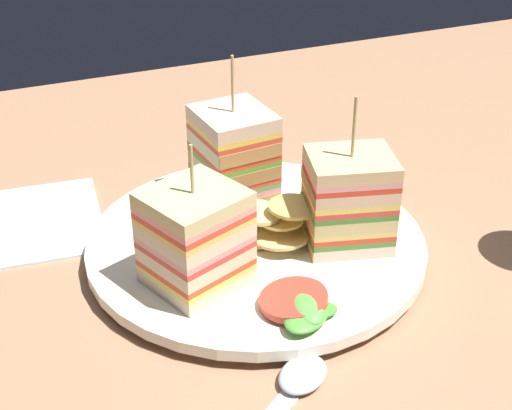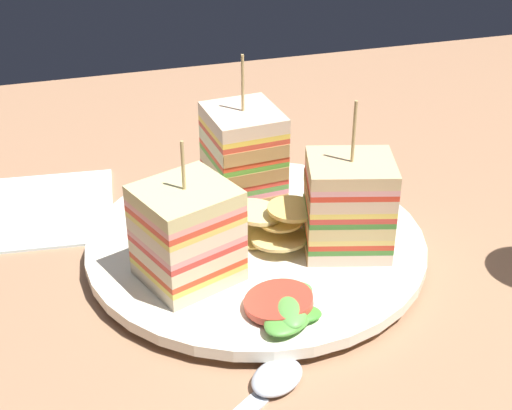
# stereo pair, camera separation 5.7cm
# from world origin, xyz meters

# --- Properties ---
(ground_plane) EXTENTS (1.23, 0.87, 0.02)m
(ground_plane) POSITION_xyz_m (0.00, 0.00, -0.01)
(ground_plane) COLOR #A57756
(plate) EXTENTS (0.26, 0.26, 0.02)m
(plate) POSITION_xyz_m (0.00, 0.00, 0.01)
(plate) COLOR white
(plate) RESTS_ON ground_plane
(sandwich_wedge_0) EXTENTS (0.08, 0.08, 0.11)m
(sandwich_wedge_0) POSITION_xyz_m (-0.06, -0.03, 0.05)
(sandwich_wedge_0) COLOR beige
(sandwich_wedge_0) RESTS_ON plate
(sandwich_wedge_1) EXTENTS (0.07, 0.07, 0.12)m
(sandwich_wedge_1) POSITION_xyz_m (0.06, -0.03, 0.05)
(sandwich_wedge_1) COLOR beige
(sandwich_wedge_1) RESTS_ON plate
(sandwich_wedge_2) EXTENTS (0.06, 0.07, 0.12)m
(sandwich_wedge_2) POSITION_xyz_m (0.01, 0.07, 0.06)
(sandwich_wedge_2) COLOR beige
(sandwich_wedge_2) RESTS_ON plate
(chip_pile) EXTENTS (0.07, 0.08, 0.03)m
(chip_pile) POSITION_xyz_m (0.01, -0.01, 0.03)
(chip_pile) COLOR #D6C069
(chip_pile) RESTS_ON plate
(salad_garnish) EXTENTS (0.05, 0.07, 0.01)m
(salad_garnish) POSITION_xyz_m (-0.01, -0.10, 0.02)
(salad_garnish) COLOR #4B9F45
(salad_garnish) RESTS_ON plate
(spoon) EXTENTS (0.14, 0.11, 0.01)m
(spoon) POSITION_xyz_m (-0.04, -0.15, 0.00)
(spoon) COLOR silver
(spoon) RESTS_ON ground_plane
(napkin) EXTENTS (0.14, 0.14, 0.01)m
(napkin) POSITION_xyz_m (-0.16, 0.12, 0.00)
(napkin) COLOR silver
(napkin) RESTS_ON ground_plane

